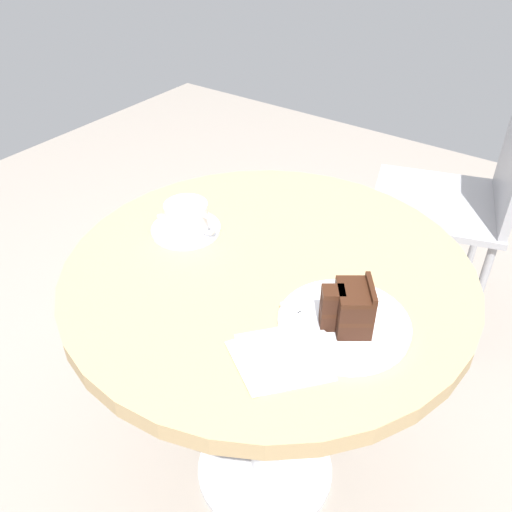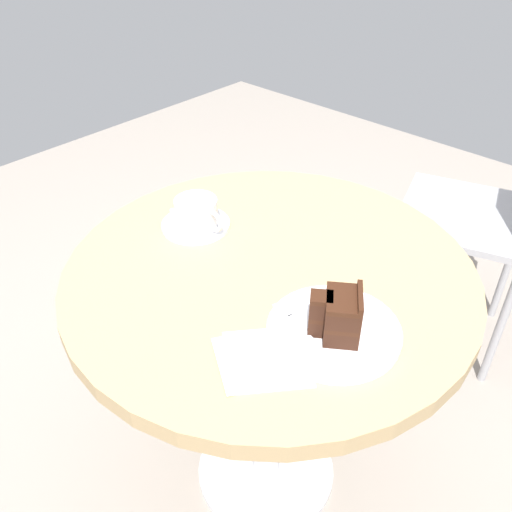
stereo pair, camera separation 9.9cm
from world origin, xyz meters
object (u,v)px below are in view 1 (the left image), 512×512
Objects in this scene: saucer at (186,229)px; napkin at (279,357)px; cake_slice at (350,308)px; teaspoon at (164,223)px; cake_plate at (344,324)px; cafe_chair at (471,186)px; coffee_cup at (186,217)px; fork at (307,320)px.

saucer is 0.77× the size of napkin.
teaspoon is at bearing 173.52° from cake_slice.
cafe_chair is (-0.03, 0.88, -0.15)m from cake_plate.
coffee_cup is 1.35× the size of teaspoon.
cake_slice is at bearing -9.22° from coffee_cup.
saucer is 0.42m from cake_slice.
fork is at bearing -151.88° from teaspoon.
cake_plate is at bearing 68.39° from napkin.
cake_plate is 1.18× the size of napkin.
napkin is at bearing -27.62° from saucer.
napkin is at bearing -18.85° from cafe_chair.
cake_plate is 2.30× the size of cake_slice.
coffee_cup reaches higher than teaspoon.
coffee_cup is 0.40m from cake_plate.
coffee_cup is 0.41m from cake_slice.
coffee_cup reaches higher than cake_plate.
fork reaches higher than teaspoon.
fork is at bearing -153.58° from cake_slice.
cafe_chair is (0.42, 0.84, -0.16)m from teaspoon.
cafe_chair is at bearing -76.73° from teaspoon.
cafe_chair reaches higher than saucer.
cake_plate is at bearing 151.33° from cake_slice.
cake_plate is (0.40, -0.06, -0.03)m from coffee_cup.
saucer is 0.91m from cafe_chair.
fork is at bearing -144.76° from cake_plate.
cake_slice reaches higher than coffee_cup.
napkin is (-0.05, -0.12, -0.00)m from cake_plate.
cafe_chair is (0.01, 1.00, -0.15)m from napkin.
napkin is (0.36, -0.19, -0.00)m from saucer.
coffee_cup reaches higher than fork.
cake_slice reaches higher than fork.
cake_plate is 0.25× the size of cafe_chair.
fork is 0.93m from cafe_chair.
fork is at bearing -15.75° from saucer.
saucer is 1.51× the size of cake_slice.
coffee_cup is 0.80× the size of fork.
cake_plate is 1.46× the size of fork.
cafe_chair is (0.02, 0.92, -0.16)m from fork.
cafe_chair is at bearing -73.73° from fork.
teaspoon is at bearing 174.07° from cake_plate.
cake_slice reaches higher than saucer.
cake_plate is at bearing -15.84° from cafe_chair.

